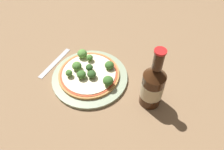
{
  "coord_description": "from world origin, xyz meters",
  "views": [
    {
      "loc": [
        0.35,
        -0.4,
        0.6
      ],
      "look_at": [
        0.1,
        -0.02,
        0.06
      ],
      "focal_mm": 35.0,
      "sensor_mm": 36.0,
      "label": 1
    }
  ],
  "objects": [
    {
      "name": "ground_plane",
      "position": [
        0.0,
        0.0,
        0.0
      ],
      "size": [
        3.0,
        3.0,
        0.0
      ],
      "primitive_type": "plane",
      "color": "#846647"
    },
    {
      "name": "plate",
      "position": [
        0.02,
        -0.03,
        0.01
      ],
      "size": [
        0.27,
        0.27,
        0.01
      ],
      "color": "#93A384",
      "rests_on": "ground_plane"
    },
    {
      "name": "pizza",
      "position": [
        0.01,
        -0.02,
        0.02
      ],
      "size": [
        0.21,
        0.21,
        0.01
      ],
      "color": "#B77F42",
      "rests_on": "plate"
    },
    {
      "name": "broccoli_floret_0",
      "position": [
        -0.03,
        -0.07,
        0.04
      ],
      "size": [
        0.02,
        0.02,
        0.03
      ],
      "color": "#7A9E5B",
      "rests_on": "pizza"
    },
    {
      "name": "broccoli_floret_1",
      "position": [
        -0.02,
        0.03,
        0.04
      ],
      "size": [
        0.02,
        0.02,
        0.03
      ],
      "color": "#7A9E5B",
      "rests_on": "pizza"
    },
    {
      "name": "broccoli_floret_2",
      "position": [
        0.01,
        -0.06,
        0.04
      ],
      "size": [
        0.03,
        0.03,
        0.03
      ],
      "color": "#7A9E5B",
      "rests_on": "pizza"
    },
    {
      "name": "broccoli_floret_3",
      "position": [
        0.01,
        -0.01,
        0.04
      ],
      "size": [
        0.03,
        0.03,
        0.03
      ],
      "color": "#7A9E5B",
      "rests_on": "pizza"
    },
    {
      "name": "broccoli_floret_4",
      "position": [
        0.1,
        -0.03,
        0.04
      ],
      "size": [
        0.03,
        0.03,
        0.03
      ],
      "color": "#7A9E5B",
      "rests_on": "pizza"
    },
    {
      "name": "broccoli_floret_5",
      "position": [
        0.03,
        -0.04,
        0.04
      ],
      "size": [
        0.03,
        0.03,
        0.03
      ],
      "color": "#7A9E5B",
      "rests_on": "pizza"
    },
    {
      "name": "broccoli_floret_6",
      "position": [
        0.06,
        0.03,
        0.04
      ],
      "size": [
        0.03,
        0.03,
        0.03
      ],
      "color": "#7A9E5B",
      "rests_on": "pizza"
    },
    {
      "name": "broccoli_floret_7",
      "position": [
        -0.05,
        0.03,
        0.04
      ],
      "size": [
        0.04,
        0.04,
        0.03
      ],
      "color": "#7A9E5B",
      "rests_on": "pizza"
    },
    {
      "name": "broccoli_floret_8",
      "position": [
        -0.03,
        -0.03,
        0.04
      ],
      "size": [
        0.03,
        0.03,
        0.03
      ],
      "color": "#7A9E5B",
      "rests_on": "pizza"
    },
    {
      "name": "beer_bottle",
      "position": [
        0.24,
        -0.0,
        0.08
      ],
      "size": [
        0.07,
        0.07,
        0.22
      ],
      "color": "#381E0F",
      "rests_on": "ground_plane"
    },
    {
      "name": "fork",
      "position": [
        -0.14,
        -0.04,
        0.0
      ],
      "size": [
        0.03,
        0.17,
        0.0
      ],
      "rotation": [
        0.0,
        0.0,
        1.65
      ],
      "color": "#B2B2B7",
      "rests_on": "ground_plane"
    }
  ]
}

